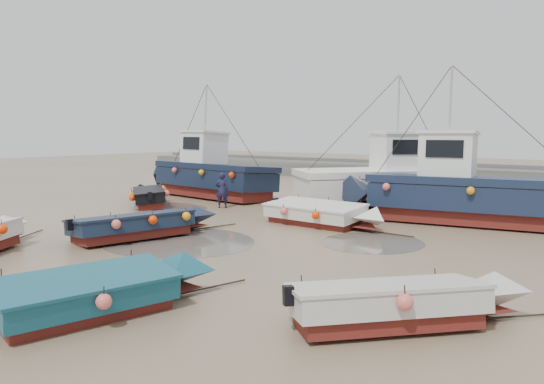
{
  "coord_description": "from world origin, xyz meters",
  "views": [
    {
      "loc": [
        11.55,
        -13.71,
        3.66
      ],
      "look_at": [
        -0.47,
        1.7,
        1.4
      ],
      "focal_mm": 35.0,
      "sensor_mm": 36.0,
      "label": 1
    }
  ],
  "objects_px": {
    "cabin_boat_0": "(206,173)",
    "person": "(222,208)",
    "cabin_boat_1": "(388,180)",
    "cabin_boat_2": "(458,190)",
    "dinghy_4": "(149,194)",
    "dinghy_3": "(406,299)",
    "dinghy_2": "(104,286)",
    "dinghy_5": "(323,212)",
    "dinghy_1": "(142,222)"
  },
  "relations": [
    {
      "from": "cabin_boat_0",
      "to": "dinghy_3",
      "type": "bearing_deg",
      "value": -119.31
    },
    {
      "from": "cabin_boat_2",
      "to": "person",
      "type": "distance_m",
      "value": 10.69
    },
    {
      "from": "dinghy_1",
      "to": "dinghy_3",
      "type": "xyz_separation_m",
      "value": [
        10.62,
        -2.3,
        0.01
      ]
    },
    {
      "from": "dinghy_2",
      "to": "dinghy_3",
      "type": "distance_m",
      "value": 5.95
    },
    {
      "from": "cabin_boat_0",
      "to": "cabin_boat_2",
      "type": "bearing_deg",
      "value": -83.79
    },
    {
      "from": "dinghy_5",
      "to": "dinghy_4",
      "type": "bearing_deg",
      "value": -85.57
    },
    {
      "from": "dinghy_2",
      "to": "person",
      "type": "height_order",
      "value": "dinghy_2"
    },
    {
      "from": "dinghy_1",
      "to": "cabin_boat_0",
      "type": "relative_size",
      "value": 0.59
    },
    {
      "from": "dinghy_4",
      "to": "dinghy_5",
      "type": "xyz_separation_m",
      "value": [
        9.9,
        0.42,
        -0.01
      ]
    },
    {
      "from": "dinghy_3",
      "to": "cabin_boat_0",
      "type": "relative_size",
      "value": 0.46
    },
    {
      "from": "cabin_boat_0",
      "to": "person",
      "type": "distance_m",
      "value": 4.68
    },
    {
      "from": "dinghy_4",
      "to": "cabin_boat_1",
      "type": "height_order",
      "value": "cabin_boat_1"
    },
    {
      "from": "dinghy_5",
      "to": "dinghy_1",
      "type": "bearing_deg",
      "value": -30.02
    },
    {
      "from": "dinghy_5",
      "to": "cabin_boat_0",
      "type": "bearing_deg",
      "value": -108.19
    },
    {
      "from": "dinghy_2",
      "to": "cabin_boat_2",
      "type": "xyz_separation_m",
      "value": [
        2.01,
        15.0,
        0.75
      ]
    },
    {
      "from": "dinghy_4",
      "to": "cabin_boat_0",
      "type": "xyz_separation_m",
      "value": [
        -0.13,
        4.11,
        0.77
      ]
    },
    {
      "from": "dinghy_1",
      "to": "dinghy_2",
      "type": "relative_size",
      "value": 1.13
    },
    {
      "from": "dinghy_2",
      "to": "cabin_boat_0",
      "type": "height_order",
      "value": "cabin_boat_0"
    },
    {
      "from": "dinghy_4",
      "to": "dinghy_5",
      "type": "relative_size",
      "value": 0.8
    },
    {
      "from": "dinghy_1",
      "to": "cabin_boat_2",
      "type": "bearing_deg",
      "value": 65.29
    },
    {
      "from": "dinghy_2",
      "to": "dinghy_4",
      "type": "xyz_separation_m",
      "value": [
        -11.76,
        10.69,
        -0.0
      ]
    },
    {
      "from": "dinghy_3",
      "to": "dinghy_5",
      "type": "bearing_deg",
      "value": 172.08
    },
    {
      "from": "dinghy_3",
      "to": "cabin_boat_0",
      "type": "distance_m",
      "value": 20.72
    },
    {
      "from": "dinghy_4",
      "to": "cabin_boat_1",
      "type": "xyz_separation_m",
      "value": [
        9.72,
        6.46,
        0.77
      ]
    },
    {
      "from": "person",
      "to": "dinghy_2",
      "type": "bearing_deg",
      "value": 86.75
    },
    {
      "from": "cabin_boat_1",
      "to": "cabin_boat_2",
      "type": "bearing_deg",
      "value": 9.39
    },
    {
      "from": "cabin_boat_0",
      "to": "person",
      "type": "bearing_deg",
      "value": -120.02
    },
    {
      "from": "cabin_boat_2",
      "to": "dinghy_2",
      "type": "bearing_deg",
      "value": 161.12
    },
    {
      "from": "dinghy_3",
      "to": "dinghy_4",
      "type": "xyz_separation_m",
      "value": [
        -16.89,
        7.68,
        0.0
      ]
    },
    {
      "from": "dinghy_4",
      "to": "dinghy_2",
      "type": "bearing_deg",
      "value": -95.79
    },
    {
      "from": "cabin_boat_2",
      "to": "person",
      "type": "bearing_deg",
      "value": 94.01
    },
    {
      "from": "cabin_boat_0",
      "to": "cabin_boat_2",
      "type": "xyz_separation_m",
      "value": [
        13.89,
        0.2,
        -0.02
      ]
    },
    {
      "from": "dinghy_1",
      "to": "dinghy_5",
      "type": "relative_size",
      "value": 1.01
    },
    {
      "from": "dinghy_1",
      "to": "person",
      "type": "relative_size",
      "value": 3.71
    },
    {
      "from": "dinghy_2",
      "to": "cabin_boat_1",
      "type": "bearing_deg",
      "value": 109.73
    },
    {
      "from": "cabin_boat_1",
      "to": "dinghy_4",
      "type": "bearing_deg",
      "value": -109.01
    },
    {
      "from": "cabin_boat_0",
      "to": "dinghy_5",
      "type": "bearing_deg",
      "value": -104.78
    },
    {
      "from": "dinghy_2",
      "to": "cabin_boat_1",
      "type": "height_order",
      "value": "cabin_boat_1"
    },
    {
      "from": "dinghy_3",
      "to": "dinghy_5",
      "type": "height_order",
      "value": "same"
    },
    {
      "from": "cabin_boat_1",
      "to": "person",
      "type": "distance_m",
      "value": 8.04
    },
    {
      "from": "dinghy_4",
      "to": "dinghy_3",
      "type": "bearing_deg",
      "value": -77.97
    },
    {
      "from": "cabin_boat_1",
      "to": "dinghy_5",
      "type": "bearing_deg",
      "value": -50.91
    },
    {
      "from": "cabin_boat_0",
      "to": "cabin_boat_1",
      "type": "relative_size",
      "value": 1.15
    },
    {
      "from": "cabin_boat_2",
      "to": "dinghy_1",
      "type": "bearing_deg",
      "value": 131.01
    },
    {
      "from": "cabin_boat_2",
      "to": "person",
      "type": "xyz_separation_m",
      "value": [
        -10.24,
        -2.8,
        -1.3
      ]
    },
    {
      "from": "dinghy_2",
      "to": "dinghy_3",
      "type": "height_order",
      "value": "same"
    },
    {
      "from": "cabin_boat_1",
      "to": "cabin_boat_2",
      "type": "relative_size",
      "value": 0.83
    },
    {
      "from": "cabin_boat_1",
      "to": "person",
      "type": "relative_size",
      "value": 5.48
    },
    {
      "from": "person",
      "to": "cabin_boat_0",
      "type": "bearing_deg",
      "value": -72.69
    },
    {
      "from": "dinghy_5",
      "to": "dinghy_2",
      "type": "bearing_deg",
      "value": 11.5
    }
  ]
}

